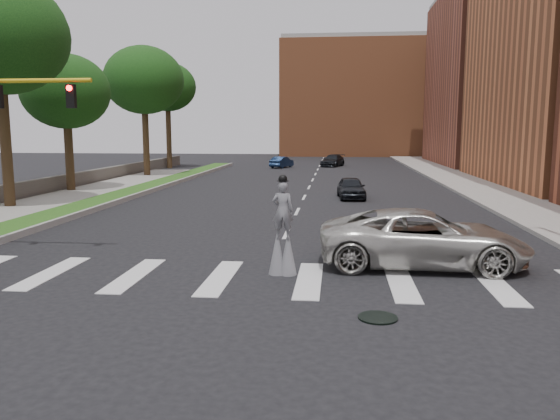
# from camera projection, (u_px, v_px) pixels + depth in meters

# --- Properties ---
(ground_plane) EXTENTS (160.00, 160.00, 0.00)m
(ground_plane) POSITION_uv_depth(u_px,v_px,m) (259.00, 289.00, 14.65)
(ground_plane) COLOR black
(ground_plane) RESTS_ON ground
(grass_median) EXTENTS (2.00, 60.00, 0.25)m
(grass_median) POSITION_uv_depth(u_px,v_px,m) (128.00, 193.00, 35.49)
(grass_median) COLOR #245217
(grass_median) RESTS_ON ground
(median_curb) EXTENTS (0.20, 60.00, 0.28)m
(median_curb) POSITION_uv_depth(u_px,v_px,m) (143.00, 193.00, 35.38)
(median_curb) COLOR #979791
(median_curb) RESTS_ON ground
(sidewalk_right) EXTENTS (5.00, 90.00, 0.18)m
(sidewalk_right) POSITION_uv_depth(u_px,v_px,m) (488.00, 190.00, 37.95)
(sidewalk_right) COLOR gray
(sidewalk_right) RESTS_ON ground
(stone_wall) EXTENTS (0.50, 56.00, 1.10)m
(stone_wall) POSITION_uv_depth(u_px,v_px,m) (62.00, 183.00, 37.96)
(stone_wall) COLOR #524D46
(stone_wall) RESTS_ON ground
(manhole) EXTENTS (0.90, 0.90, 0.04)m
(manhole) POSITION_uv_depth(u_px,v_px,m) (378.00, 318.00, 12.37)
(manhole) COLOR black
(manhole) RESTS_ON ground
(building_far) EXTENTS (16.00, 22.00, 20.00)m
(building_far) POSITION_uv_depth(u_px,v_px,m) (509.00, 80.00, 64.05)
(building_far) COLOR #984D38
(building_far) RESTS_ON ground
(building_backdrop) EXTENTS (26.00, 14.00, 18.00)m
(building_backdrop) POSITION_uv_depth(u_px,v_px,m) (362.00, 100.00, 89.45)
(building_backdrop) COLOR #B76439
(building_backdrop) RESTS_ON ground
(stilt_performer) EXTENTS (0.84, 0.54, 2.96)m
(stilt_performer) POSITION_uv_depth(u_px,v_px,m) (283.00, 236.00, 15.98)
(stilt_performer) COLOR #362515
(stilt_performer) RESTS_ON ground
(suv_crossing) EXTENTS (6.46, 3.05, 1.78)m
(suv_crossing) POSITION_uv_depth(u_px,v_px,m) (423.00, 238.00, 16.98)
(suv_crossing) COLOR beige
(suv_crossing) RESTS_ON ground
(car_near) EXTENTS (1.86, 4.01, 1.33)m
(car_near) POSITION_uv_depth(u_px,v_px,m) (351.00, 188.00, 33.75)
(car_near) COLOR black
(car_near) RESTS_ON ground
(car_mid) EXTENTS (2.48, 3.99, 1.24)m
(car_mid) POSITION_uv_depth(u_px,v_px,m) (282.00, 162.00, 60.67)
(car_mid) COLOR #16294E
(car_mid) RESTS_ON ground
(car_far) EXTENTS (3.11, 4.97, 1.34)m
(car_far) POSITION_uv_depth(u_px,v_px,m) (333.00, 161.00, 62.78)
(car_far) COLOR black
(car_far) RESTS_ON ground
(tree_3) EXTENTS (5.79, 5.79, 9.19)m
(tree_3) POSITION_uv_depth(u_px,v_px,m) (66.00, 92.00, 36.05)
(tree_3) COLOR #362515
(tree_3) RESTS_ON ground
(tree_4) EXTENTS (6.97, 6.97, 11.48)m
(tree_4) POSITION_uv_depth(u_px,v_px,m) (144.00, 81.00, 47.79)
(tree_4) COLOR #362515
(tree_4) RESTS_ON ground
(tree_5) EXTENTS (6.14, 6.14, 11.38)m
(tree_5) POSITION_uv_depth(u_px,v_px,m) (167.00, 87.00, 58.74)
(tree_5) COLOR #362515
(tree_5) RESTS_ON ground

